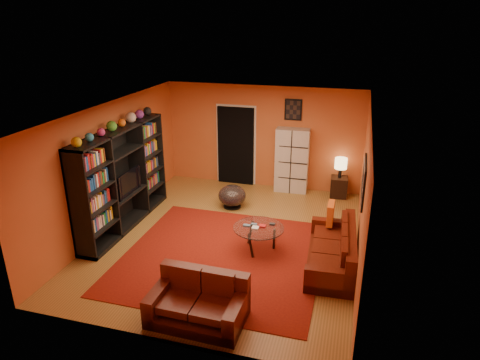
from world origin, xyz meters
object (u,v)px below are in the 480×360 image
(entertainment_unit, at_px, (123,178))
(bowl_chair, at_px, (232,196))
(loveseat, at_px, (199,301))
(coffee_table, at_px, (259,230))
(sofa, at_px, (336,251))
(side_table, at_px, (339,187))
(storage_cabinet, at_px, (292,161))
(tv, at_px, (126,182))
(table_lamp, at_px, (341,164))

(entertainment_unit, height_order, bowl_chair, entertainment_unit)
(loveseat, relative_size, coffee_table, 1.46)
(sofa, bearing_deg, coffee_table, 171.53)
(side_table, bearing_deg, storage_cabinet, 177.60)
(tv, relative_size, loveseat, 0.62)
(tv, height_order, side_table, tv)
(entertainment_unit, distance_m, coffee_table, 3.04)
(sofa, relative_size, bowl_chair, 3.10)
(loveseat, bearing_deg, sofa, -41.57)
(entertainment_unit, distance_m, table_lamp, 5.08)
(entertainment_unit, bearing_deg, loveseat, -43.26)
(coffee_table, height_order, side_table, side_table)
(sofa, relative_size, loveseat, 1.43)
(tv, distance_m, side_table, 5.08)
(coffee_table, distance_m, storage_cabinet, 3.12)
(entertainment_unit, bearing_deg, tv, 14.54)
(entertainment_unit, relative_size, sofa, 1.50)
(tv, height_order, coffee_table, tv)
(coffee_table, bearing_deg, bowl_chair, 120.83)
(bowl_chair, xyz_separation_m, table_lamp, (2.35, 1.31, 0.57))
(tv, relative_size, bowl_chair, 1.34)
(entertainment_unit, bearing_deg, storage_cabinet, 42.33)
(storage_cabinet, xyz_separation_m, table_lamp, (1.20, -0.05, 0.04))
(sofa, relative_size, coffee_table, 2.09)
(sofa, xyz_separation_m, coffee_table, (-1.44, 0.14, 0.15))
(side_table, relative_size, table_lamp, 1.01)
(storage_cabinet, bearing_deg, bowl_chair, -132.16)
(entertainment_unit, xyz_separation_m, tv, (0.05, 0.01, -0.08))
(entertainment_unit, height_order, loveseat, entertainment_unit)
(side_table, bearing_deg, tv, -147.03)
(sofa, distance_m, coffee_table, 1.46)
(tv, bearing_deg, entertainment_unit, 104.54)
(loveseat, xyz_separation_m, table_lamp, (1.70, 5.17, 0.56))
(entertainment_unit, height_order, side_table, entertainment_unit)
(storage_cabinet, xyz_separation_m, side_table, (1.20, -0.05, -0.56))
(loveseat, xyz_separation_m, coffee_table, (0.39, 2.12, 0.15))
(entertainment_unit, distance_m, loveseat, 3.61)
(coffee_table, bearing_deg, loveseat, -100.41)
(storage_cabinet, bearing_deg, coffee_table, -93.96)
(storage_cabinet, bearing_deg, side_table, -4.29)
(entertainment_unit, height_order, coffee_table, entertainment_unit)
(tv, bearing_deg, sofa, -95.96)
(entertainment_unit, distance_m, tv, 0.10)
(coffee_table, bearing_deg, sofa, -5.60)
(side_table, bearing_deg, loveseat, -108.16)
(tv, xyz_separation_m, coffee_table, (2.91, -0.31, -0.53))
(sofa, relative_size, side_table, 4.00)
(entertainment_unit, bearing_deg, side_table, 32.78)
(storage_cabinet, distance_m, table_lamp, 1.20)
(tv, distance_m, table_lamp, 5.03)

